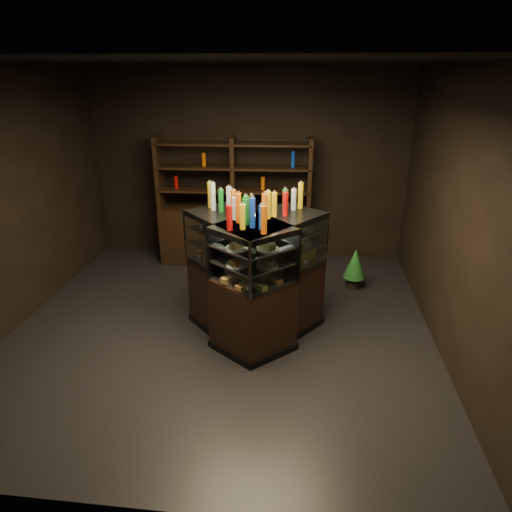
# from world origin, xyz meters

# --- Properties ---
(ground) EXTENTS (5.00, 5.00, 0.00)m
(ground) POSITION_xyz_m (0.00, 0.00, 0.00)
(ground) COLOR black
(ground) RESTS_ON ground
(room_shell) EXTENTS (5.02, 5.02, 3.01)m
(room_shell) POSITION_xyz_m (0.00, 0.00, 1.94)
(room_shell) COLOR black
(room_shell) RESTS_ON ground
(display_case) EXTENTS (1.69, 1.46, 1.45)m
(display_case) POSITION_xyz_m (0.41, -0.09, 0.48)
(display_case) COLOR black
(display_case) RESTS_ON ground
(food_display) EXTENTS (1.26, 1.07, 0.45)m
(food_display) POSITION_xyz_m (0.41, -0.09, 1.07)
(food_display) COLOR #C08A44
(food_display) RESTS_ON display_case
(bottles_top) EXTENTS (1.09, 0.93, 0.30)m
(bottles_top) POSITION_xyz_m (0.41, -0.09, 1.58)
(bottles_top) COLOR yellow
(bottles_top) RESTS_ON display_case
(potted_conifer) EXTENTS (0.31, 0.31, 0.66)m
(potted_conifer) POSITION_xyz_m (1.68, 1.33, 0.38)
(potted_conifer) COLOR black
(potted_conifer) RESTS_ON ground
(back_shelving) EXTENTS (2.37, 0.52, 2.00)m
(back_shelving) POSITION_xyz_m (-0.16, 2.05, 0.61)
(back_shelving) COLOR black
(back_shelving) RESTS_ON ground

